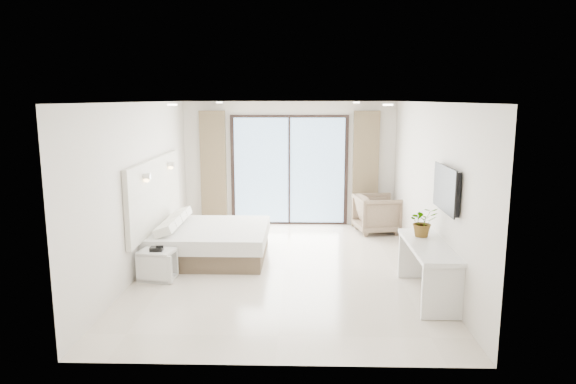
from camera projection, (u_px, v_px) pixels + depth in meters
The scene contains 8 objects.
ground at pixel (285, 269), 8.42m from camera, with size 6.20×6.20×0.00m, color beige.
room_shell at pixel (275, 167), 8.92m from camera, with size 4.62×6.22×2.72m.
bed at pixel (210, 241), 8.98m from camera, with size 1.95×1.86×0.68m.
nightstand at pixel (157, 265), 7.89m from camera, with size 0.57×0.50×0.46m.
phone at pixel (156, 249), 7.80m from camera, with size 0.19×0.15×0.06m, color black.
console_desk at pixel (428, 258), 7.14m from camera, with size 0.54×1.72×0.77m.
plant at pixel (423, 225), 7.46m from camera, with size 0.40×0.44×0.35m, color #33662D.
armchair at pixel (377, 212), 10.65m from camera, with size 0.84×0.79×0.87m, color #7E6453.
Camera 1 is at (0.27, -8.05, 2.75)m, focal length 32.00 mm.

